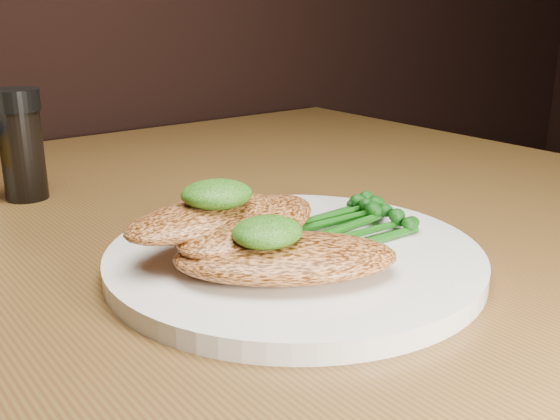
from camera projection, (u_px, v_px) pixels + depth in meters
plate at (294, 257)px, 0.47m from camera, size 0.27×0.27×0.01m
chicken_front at (286, 257)px, 0.42m from camera, size 0.17×0.15×0.02m
chicken_mid at (249, 224)px, 0.46m from camera, size 0.16×0.12×0.02m
chicken_back at (204, 217)px, 0.45m from camera, size 0.14×0.08×0.02m
pesto_front at (267, 232)px, 0.41m from camera, size 0.05×0.05×0.02m
pesto_back at (217, 194)px, 0.45m from camera, size 0.06×0.06×0.02m
broccolini_bundle at (337, 222)px, 0.49m from camera, size 0.14×0.11×0.02m
pepper_grinder at (21, 145)px, 0.62m from camera, size 0.06×0.06×0.11m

